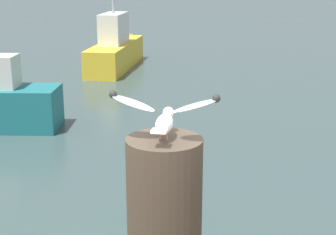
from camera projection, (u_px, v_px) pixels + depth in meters
name	position (u px, v px, depth m)	size (l,w,h in m)	color
mooring_post	(164.00, 215.00, 2.93)	(0.43, 0.43, 0.92)	#382D23
seagull	(164.00, 116.00, 2.77)	(0.60, 0.39, 0.26)	#C66B60
boat_yellow	(118.00, 49.00, 17.78)	(1.29, 5.21, 3.77)	yellow
channel_buoy	(159.00, 192.00, 6.63)	(0.56, 0.56, 1.33)	green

